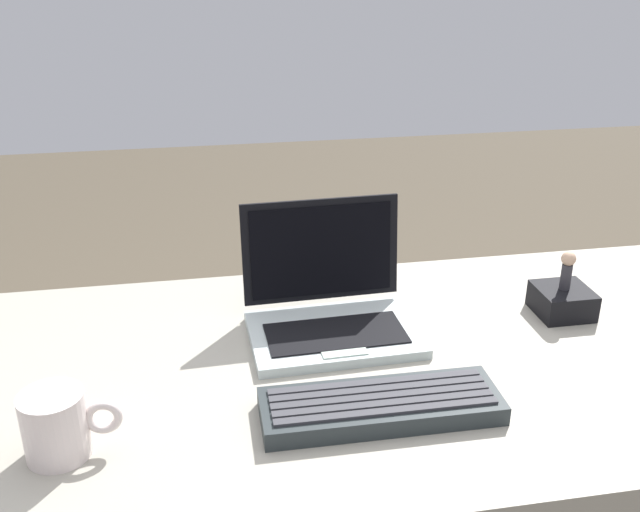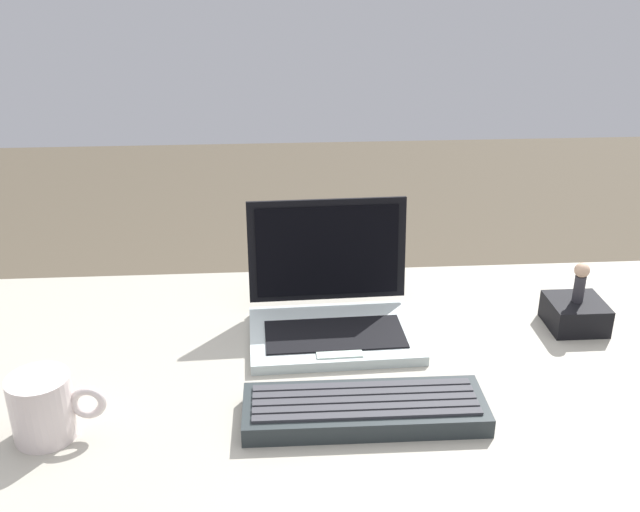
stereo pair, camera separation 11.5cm
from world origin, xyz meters
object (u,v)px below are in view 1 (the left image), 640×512
external_keyboard (381,405)px  figurine_stand (562,301)px  coffee_mug (57,425)px  laptop_front (330,308)px  figurine (567,268)px

external_keyboard → figurine_stand: (0.40, 0.24, 0.01)m
coffee_mug → laptop_front: bearing=32.5°
laptop_front → figurine_stand: size_ratio=3.05×
laptop_front → coffee_mug: (-0.41, -0.26, 0.00)m
external_keyboard → coffee_mug: (-0.43, -0.01, 0.03)m
coffee_mug → external_keyboard: bearing=1.2°
figurine_stand → external_keyboard: bearing=-149.2°
laptop_front → figurine_stand: 0.42m
external_keyboard → figurine: (0.40, 0.24, 0.08)m
external_keyboard → figurine: figurine is taller
figurine → coffee_mug: (-0.83, -0.25, -0.04)m
figurine → coffee_mug: 0.87m
laptop_front → coffee_mug: laptop_front is taller
figurine → laptop_front: bearing=178.1°
laptop_front → coffee_mug: size_ratio=2.25×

